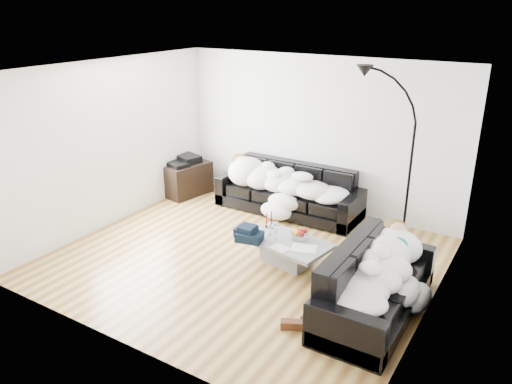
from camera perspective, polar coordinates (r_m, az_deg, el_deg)
The scene contains 24 objects.
ground at distance 7.09m, azimuth -1.29°, elevation -7.55°, with size 5.00×5.00×0.00m, color brown.
wall_back at distance 8.47m, azimuth 7.00°, elevation 6.53°, with size 5.00×0.02×2.60m, color silver.
wall_left at distance 8.16m, azimuth -16.33°, elevation 5.28°, with size 0.02×4.50×2.60m, color silver.
wall_right at distance 5.69m, azimuth 20.24°, elevation -1.86°, with size 0.02×4.50×2.60m, color silver.
ceiling at distance 6.29m, azimuth -1.48°, elevation 13.78°, with size 5.00×5.00×0.00m, color white.
sofa_back at distance 8.46m, azimuth 3.73°, elevation 0.27°, with size 2.48×0.86×0.81m, color black.
sofa_right at distance 5.91m, azimuth 13.59°, elevation -9.95°, with size 2.00×0.86×0.81m, color black.
sleeper_back at distance 8.34m, azimuth 3.61°, elevation 1.61°, with size 2.10×0.73×0.42m, color white, non-canonical shape.
sleeper_right at distance 5.80m, azimuth 13.77°, elevation -8.04°, with size 1.72×0.73×0.42m, color white, non-canonical shape.
teal_cushion at distance 6.31m, azimuth 15.14°, elevation -4.80°, with size 0.36×0.30×0.20m, color #0E6256.
coffee_table at distance 6.90m, azimuth 3.48°, elevation -6.83°, with size 1.18×0.69×0.34m, color #939699.
fruit_bowl at distance 6.85m, azimuth 5.07°, elevation -4.75°, with size 0.25×0.25×0.15m, color white.
wine_glass_a at distance 6.99m, azimuth 2.35°, elevation -4.07°, with size 0.07×0.07×0.17m, color white.
wine_glass_b at distance 6.91m, azimuth 1.56°, elevation -4.34°, with size 0.07×0.07×0.18m, color white.
wine_glass_c at distance 6.80m, azimuth 2.33°, elevation -4.88°, with size 0.07×0.07×0.16m, color white.
candle_left at distance 7.15m, azimuth 1.21°, elevation -3.26°, with size 0.04×0.04×0.22m, color maroon.
candle_right at distance 7.11m, azimuth 1.76°, elevation -3.22°, with size 0.05×0.05×0.26m, color maroon.
newspaper_a at distance 6.63m, azimuth 5.51°, elevation -6.38°, with size 0.34×0.26×0.01m, color silver.
newspaper_b at distance 6.61m, azimuth 2.76°, elevation -6.39°, with size 0.25×0.18×0.01m, color silver.
navy_jacket at distance 6.77m, azimuth -1.01°, elevation -4.12°, with size 0.37×0.31×0.19m, color black, non-canonical shape.
shoes at distance 5.72m, azimuth 5.33°, elevation -14.72°, with size 0.47×0.34×0.11m, color #472311, non-canonical shape.
av_cabinet at distance 9.40m, azimuth -8.03°, elevation 1.53°, with size 0.59×0.86×0.59m, color black.
stereo at distance 9.29m, azimuth -8.15°, elevation 3.64°, with size 0.44×0.34×0.13m, color black.
floor_lamp at distance 7.37m, azimuth 17.17°, elevation 2.15°, with size 0.82×0.33×2.26m, color black, non-canonical shape.
Camera 1 is at (3.42, -5.22, 3.37)m, focal length 35.00 mm.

